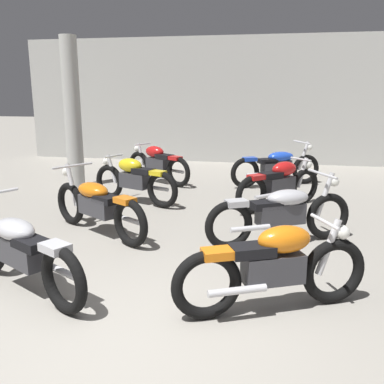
{
  "coord_description": "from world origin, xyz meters",
  "views": [
    {
      "loc": [
        1.18,
        -2.9,
        2.06
      ],
      "look_at": [
        0.0,
        3.33,
        0.55
      ],
      "focal_mm": 39.65,
      "sensor_mm": 36.0,
      "label": 1
    }
  ],
  "objects_px": {
    "motorcycle_left_row_1": "(97,205)",
    "motorcycle_right_row_2": "(280,183)",
    "motorcycle_right_row_3": "(277,166)",
    "motorcycle_left_row_2": "(134,179)",
    "motorcycle_right_row_0": "(274,266)",
    "motorcycle_left_row_0": "(21,249)",
    "support_pillar": "(72,113)",
    "motorcycle_right_row_1": "(281,213)",
    "motorcycle_left_row_3": "(158,163)"
  },
  "relations": [
    {
      "from": "motorcycle_left_row_1",
      "to": "motorcycle_right_row_2",
      "type": "relative_size",
      "value": 1.26
    },
    {
      "from": "motorcycle_left_row_1",
      "to": "motorcycle_right_row_3",
      "type": "height_order",
      "value": "same"
    },
    {
      "from": "motorcycle_left_row_2",
      "to": "motorcycle_right_row_0",
      "type": "relative_size",
      "value": 1.01
    },
    {
      "from": "motorcycle_right_row_2",
      "to": "motorcycle_left_row_2",
      "type": "bearing_deg",
      "value": -177.54
    },
    {
      "from": "motorcycle_left_row_0",
      "to": "motorcycle_right_row_3",
      "type": "bearing_deg",
      "value": 64.98
    },
    {
      "from": "support_pillar",
      "to": "motorcycle_right_row_1",
      "type": "height_order",
      "value": "support_pillar"
    },
    {
      "from": "support_pillar",
      "to": "motorcycle_left_row_2",
      "type": "bearing_deg",
      "value": -33.92
    },
    {
      "from": "motorcycle_left_row_0",
      "to": "motorcycle_right_row_0",
      "type": "height_order",
      "value": "motorcycle_left_row_0"
    },
    {
      "from": "motorcycle_left_row_2",
      "to": "motorcycle_left_row_0",
      "type": "bearing_deg",
      "value": -90.33
    },
    {
      "from": "motorcycle_left_row_2",
      "to": "motorcycle_right_row_0",
      "type": "bearing_deg",
      "value": -54.62
    },
    {
      "from": "support_pillar",
      "to": "motorcycle_right_row_2",
      "type": "bearing_deg",
      "value": -13.4
    },
    {
      "from": "motorcycle_right_row_0",
      "to": "motorcycle_left_row_0",
      "type": "bearing_deg",
      "value": -179.09
    },
    {
      "from": "motorcycle_left_row_3",
      "to": "motorcycle_right_row_3",
      "type": "bearing_deg",
      "value": 3.87
    },
    {
      "from": "motorcycle_left_row_1",
      "to": "motorcycle_left_row_3",
      "type": "xyz_separation_m",
      "value": [
        -0.09,
        3.67,
        0.01
      ]
    },
    {
      "from": "motorcycle_left_row_3",
      "to": "motorcycle_left_row_2",
      "type": "bearing_deg",
      "value": -88.54
    },
    {
      "from": "motorcycle_left_row_2",
      "to": "motorcycle_left_row_1",
      "type": "bearing_deg",
      "value": -88.64
    },
    {
      "from": "motorcycle_right_row_0",
      "to": "motorcycle_right_row_1",
      "type": "distance_m",
      "value": 1.88
    },
    {
      "from": "motorcycle_right_row_2",
      "to": "motorcycle_right_row_3",
      "type": "xyz_separation_m",
      "value": [
        -0.04,
        1.9,
        -0.01
      ]
    },
    {
      "from": "support_pillar",
      "to": "motorcycle_right_row_3",
      "type": "height_order",
      "value": "support_pillar"
    },
    {
      "from": "motorcycle_right_row_2",
      "to": "motorcycle_right_row_3",
      "type": "height_order",
      "value": "motorcycle_right_row_3"
    },
    {
      "from": "motorcycle_right_row_0",
      "to": "motorcycle_right_row_3",
      "type": "height_order",
      "value": "motorcycle_right_row_3"
    },
    {
      "from": "support_pillar",
      "to": "motorcycle_left_row_0",
      "type": "relative_size",
      "value": 1.64
    },
    {
      "from": "motorcycle_right_row_1",
      "to": "motorcycle_right_row_3",
      "type": "relative_size",
      "value": 1.01
    },
    {
      "from": "motorcycle_right_row_3",
      "to": "motorcycle_right_row_1",
      "type": "bearing_deg",
      "value": -89.36
    },
    {
      "from": "motorcycle_left_row_2",
      "to": "motorcycle_right_row_2",
      "type": "distance_m",
      "value": 2.68
    },
    {
      "from": "motorcycle_right_row_2",
      "to": "motorcycle_right_row_3",
      "type": "relative_size",
      "value": 0.76
    },
    {
      "from": "motorcycle_left_row_1",
      "to": "motorcycle_right_row_0",
      "type": "relative_size",
      "value": 1.03
    },
    {
      "from": "motorcycle_left_row_0",
      "to": "motorcycle_right_row_0",
      "type": "xyz_separation_m",
      "value": [
        2.61,
        0.04,
        0.01
      ]
    },
    {
      "from": "motorcycle_left_row_3",
      "to": "motorcycle_right_row_2",
      "type": "relative_size",
      "value": 1.16
    },
    {
      "from": "motorcycle_left_row_2",
      "to": "motorcycle_left_row_3",
      "type": "xyz_separation_m",
      "value": [
        -0.05,
        1.84,
        0.0
      ]
    },
    {
      "from": "motorcycle_left_row_2",
      "to": "motorcycle_right_row_2",
      "type": "relative_size",
      "value": 1.24
    },
    {
      "from": "motorcycle_left_row_1",
      "to": "motorcycle_right_row_2",
      "type": "height_order",
      "value": "motorcycle_left_row_1"
    },
    {
      "from": "motorcycle_right_row_1",
      "to": "motorcycle_right_row_2",
      "type": "distance_m",
      "value": 1.88
    },
    {
      "from": "motorcycle_left_row_3",
      "to": "motorcycle_right_row_0",
      "type": "relative_size",
      "value": 0.95
    },
    {
      "from": "motorcycle_right_row_3",
      "to": "motorcycle_right_row_2",
      "type": "bearing_deg",
      "value": -88.69
    },
    {
      "from": "motorcycle_left_row_1",
      "to": "motorcycle_right_row_1",
      "type": "distance_m",
      "value": 2.64
    },
    {
      "from": "motorcycle_left_row_3",
      "to": "motorcycle_right_row_2",
      "type": "height_order",
      "value": "same"
    },
    {
      "from": "motorcycle_right_row_0",
      "to": "motorcycle_right_row_2",
      "type": "xyz_separation_m",
      "value": [
        0.1,
        3.76,
        0.0
      ]
    },
    {
      "from": "motorcycle_right_row_2",
      "to": "motorcycle_left_row_0",
      "type": "bearing_deg",
      "value": -125.45
    },
    {
      "from": "motorcycle_left_row_1",
      "to": "motorcycle_left_row_2",
      "type": "height_order",
      "value": "motorcycle_left_row_1"
    },
    {
      "from": "motorcycle_left_row_1",
      "to": "motorcycle_left_row_2",
      "type": "distance_m",
      "value": 1.84
    },
    {
      "from": "motorcycle_left_row_0",
      "to": "motorcycle_left_row_2",
      "type": "height_order",
      "value": "motorcycle_left_row_0"
    },
    {
      "from": "motorcycle_right_row_2",
      "to": "motorcycle_right_row_3",
      "type": "distance_m",
      "value": 1.9
    },
    {
      "from": "motorcycle_left_row_3",
      "to": "motorcycle_right_row_3",
      "type": "xyz_separation_m",
      "value": [
        2.69,
        0.18,
        -0.01
      ]
    },
    {
      "from": "motorcycle_left_row_1",
      "to": "motorcycle_left_row_3",
      "type": "distance_m",
      "value": 3.67
    },
    {
      "from": "motorcycle_left_row_0",
      "to": "motorcycle_left_row_1",
      "type": "height_order",
      "value": "same"
    },
    {
      "from": "support_pillar",
      "to": "motorcycle_right_row_0",
      "type": "distance_m",
      "value": 6.56
    },
    {
      "from": "motorcycle_left_row_0",
      "to": "motorcycle_left_row_3",
      "type": "xyz_separation_m",
      "value": [
        -0.03,
        5.52,
        0.01
      ]
    },
    {
      "from": "motorcycle_left_row_0",
      "to": "motorcycle_right_row_3",
      "type": "relative_size",
      "value": 0.99
    },
    {
      "from": "motorcycle_left_row_1",
      "to": "motorcycle_left_row_2",
      "type": "xyz_separation_m",
      "value": [
        -0.04,
        1.83,
        0.01
      ]
    }
  ]
}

